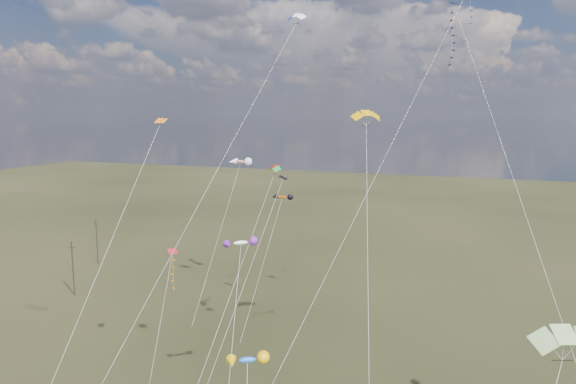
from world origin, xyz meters
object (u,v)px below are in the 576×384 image
(utility_pole_far, at_px, (97,241))
(parafoil_yellow, at_px, (367,114))
(utility_pole_near, at_px, (73,268))
(diamond_black_high, at_px, (460,55))

(utility_pole_far, height_order, parafoil_yellow, parafoil_yellow)
(utility_pole_far, bearing_deg, utility_pole_near, -60.26)
(diamond_black_high, relative_size, parafoil_yellow, 1.38)
(diamond_black_high, xyz_separation_m, parafoil_yellow, (-7.86, -5.30, -5.60))
(utility_pole_near, xyz_separation_m, diamond_black_high, (52.04, -2.20, 27.62))
(utility_pole_far, bearing_deg, parafoil_yellow, -22.39)
(utility_pole_far, xyz_separation_m, parafoil_yellow, (52.18, -21.50, 22.02))
(utility_pole_far, bearing_deg, diamond_black_high, -15.10)
(utility_pole_far, height_order, diamond_black_high, diamond_black_high)
(utility_pole_near, xyz_separation_m, parafoil_yellow, (44.18, -7.50, 22.02))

